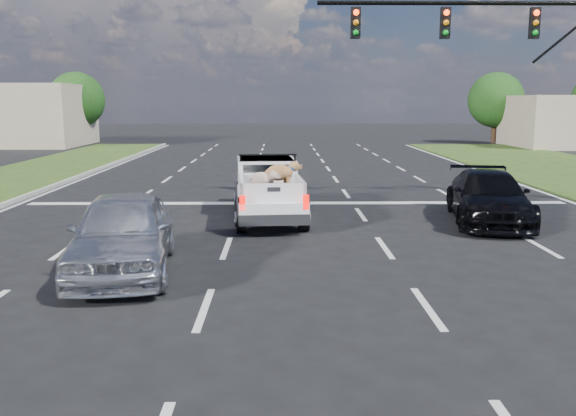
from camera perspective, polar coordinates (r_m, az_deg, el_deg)
name	(u,v)px	position (r m, az deg, el deg)	size (l,w,h in m)	color
ground	(316,309)	(9.66, 2.66, -9.39)	(160.00, 160.00, 0.00)	black
road_markings	(302,225)	(16.00, 1.27, -1.56)	(17.75, 60.00, 0.01)	silver
traffic_signal	(526,52)	(21.13, 21.40, 13.43)	(9.11, 0.31, 7.00)	black
building_left	(13,115)	(49.12, -24.31, 7.92)	(10.00, 8.00, 4.40)	tan
tree_far_c	(77,100)	(49.57, -19.18, 9.52)	(4.20, 4.20, 5.40)	#332114
tree_far_d	(496,100)	(49.93, 18.89, 9.53)	(4.20, 4.20, 5.40)	#332114
pickup_truck	(268,188)	(16.85, -1.87, 1.86)	(2.09, 4.85, 1.77)	black
silver_sedan	(123,233)	(11.89, -15.22, -2.27)	(1.78, 4.43, 1.51)	silver
black_coupe	(488,197)	(17.10, 18.24, 0.97)	(1.89, 4.66, 1.35)	black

